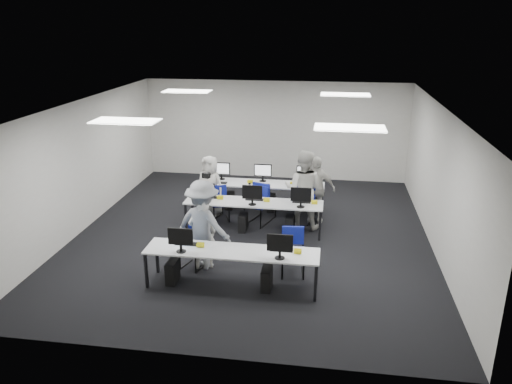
# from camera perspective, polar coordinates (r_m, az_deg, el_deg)

# --- Properties ---
(room) EXTENTS (9.00, 9.02, 3.00)m
(room) POSITION_cam_1_polar(r_m,az_deg,el_deg) (11.10, -0.45, 2.25)
(room) COLOR black
(room) RESTS_ON ground
(ceiling_panels) EXTENTS (5.20, 4.60, 0.02)m
(ceiling_panels) POSITION_cam_1_polar(r_m,az_deg,el_deg) (10.76, -0.47, 9.83)
(ceiling_panels) COLOR white
(ceiling_panels) RESTS_ON room
(desk_front) EXTENTS (3.20, 0.70, 0.73)m
(desk_front) POSITION_cam_1_polar(r_m,az_deg,el_deg) (9.20, -2.79, -6.97)
(desk_front) COLOR silver
(desk_front) RESTS_ON ground
(desk_mid) EXTENTS (3.20, 0.70, 0.73)m
(desk_mid) POSITION_cam_1_polar(r_m,az_deg,el_deg) (11.55, -0.28, -1.36)
(desk_mid) COLOR silver
(desk_mid) RESTS_ON ground
(desk_back) EXTENTS (3.20, 0.70, 0.73)m
(desk_back) POSITION_cam_1_polar(r_m,az_deg,el_deg) (12.86, 0.67, 0.80)
(desk_back) COLOR silver
(desk_back) RESTS_ON ground
(equipment_front) EXTENTS (2.51, 0.41, 1.19)m
(equipment_front) POSITION_cam_1_polar(r_m,az_deg,el_deg) (9.36, -3.94, -8.71)
(equipment_front) COLOR #0D4BB3
(equipment_front) RESTS_ON desk_front
(equipment_mid) EXTENTS (2.91, 0.41, 1.19)m
(equipment_mid) POSITION_cam_1_polar(r_m,az_deg,el_deg) (11.68, -1.22, -2.83)
(equipment_mid) COLOR white
(equipment_mid) RESTS_ON desk_mid
(equipment_back) EXTENTS (2.91, 0.41, 1.19)m
(equipment_back) POSITION_cam_1_polar(r_m,az_deg,el_deg) (12.96, 1.52, -0.57)
(equipment_back) COLOR white
(equipment_back) RESTS_ON desk_back
(chair_0) EXTENTS (0.51, 0.53, 0.82)m
(chair_0) POSITION_cam_1_polar(r_m,az_deg,el_deg) (10.14, -7.17, -7.16)
(chair_0) COLOR #11118B
(chair_0) RESTS_ON ground
(chair_1) EXTENTS (0.50, 0.54, 0.92)m
(chair_1) POSITION_cam_1_polar(r_m,az_deg,el_deg) (9.82, 4.22, -7.77)
(chair_1) COLOR #11118B
(chair_1) RESTS_ON ground
(chair_2) EXTENTS (0.55, 0.57, 0.84)m
(chair_2) POSITION_cam_1_polar(r_m,az_deg,el_deg) (12.39, -4.12, -2.01)
(chair_2) COLOR #11118B
(chair_2) RESTS_ON ground
(chair_3) EXTENTS (0.62, 0.65, 0.98)m
(chair_3) POSITION_cam_1_polar(r_m,az_deg,el_deg) (12.11, 0.17, -2.26)
(chair_3) COLOR #11118B
(chair_3) RESTS_ON ground
(chair_4) EXTENTS (0.50, 0.54, 0.93)m
(chair_4) POSITION_cam_1_polar(r_m,az_deg,el_deg) (12.11, 5.58, -2.42)
(chair_4) COLOR #11118B
(chair_4) RESTS_ON ground
(chair_5) EXTENTS (0.53, 0.56, 0.86)m
(chair_5) POSITION_cam_1_polar(r_m,az_deg,el_deg) (12.61, -5.13, -1.62)
(chair_5) COLOR #11118B
(chair_5) RESTS_ON ground
(chair_6) EXTENTS (0.59, 0.61, 0.92)m
(chair_6) POSITION_cam_1_polar(r_m,az_deg,el_deg) (12.39, 0.92, -1.83)
(chair_6) COLOR #11118B
(chair_6) RESTS_ON ground
(chair_7) EXTENTS (0.58, 0.61, 0.97)m
(chair_7) POSITION_cam_1_polar(r_m,az_deg,el_deg) (12.30, 5.29, -2.02)
(chair_7) COLOR #11118B
(chair_7) RESTS_ON ground
(handbag) EXTENTS (0.46, 0.39, 0.32)m
(handbag) POSITION_cam_1_polar(r_m,az_deg,el_deg) (11.62, -5.95, -0.23)
(handbag) COLOR #91714B
(handbag) RESTS_ON desk_mid
(student_0) EXTENTS (0.63, 0.52, 1.49)m
(student_0) POSITION_cam_1_polar(r_m,az_deg,el_deg) (9.89, -6.13, -4.70)
(student_0) COLOR beige
(student_0) RESTS_ON ground
(student_1) EXTENTS (1.01, 0.84, 1.88)m
(student_1) POSITION_cam_1_polar(r_m,az_deg,el_deg) (11.79, 5.42, 0.32)
(student_1) COLOR beige
(student_1) RESTS_ON ground
(student_2) EXTENTS (0.87, 0.69, 1.55)m
(student_2) POSITION_cam_1_polar(r_m,az_deg,el_deg) (12.54, -5.27, 0.69)
(student_2) COLOR beige
(student_2) RESTS_ON ground
(student_3) EXTENTS (0.99, 0.47, 1.64)m
(student_3) POSITION_cam_1_polar(r_m,az_deg,el_deg) (12.20, 6.78, 0.33)
(student_3) COLOR beige
(student_3) RESTS_ON ground
(photographer) EXTENTS (1.31, 0.98, 1.81)m
(photographer) POSITION_cam_1_polar(r_m,az_deg,el_deg) (9.87, -6.08, -3.74)
(photographer) COLOR gray
(photographer) RESTS_ON ground
(dslr_camera) EXTENTS (0.19, 0.21, 0.10)m
(dslr_camera) POSITION_cam_1_polar(r_m,az_deg,el_deg) (9.69, -5.72, 1.90)
(dslr_camera) COLOR black
(dslr_camera) RESTS_ON photographer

